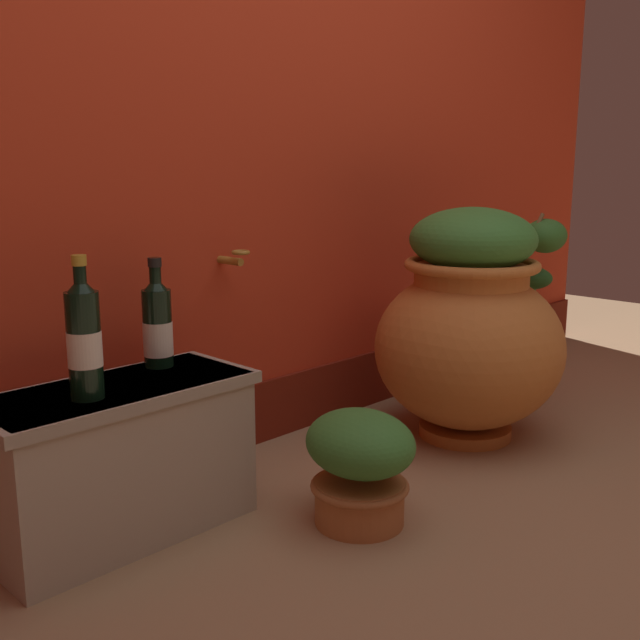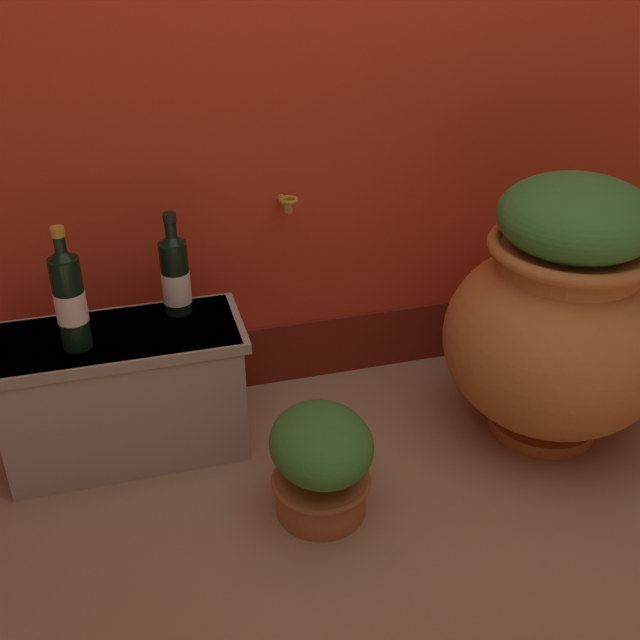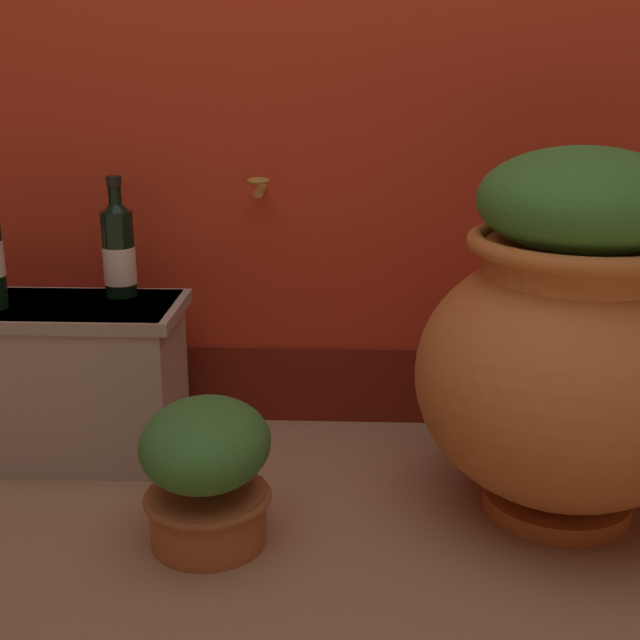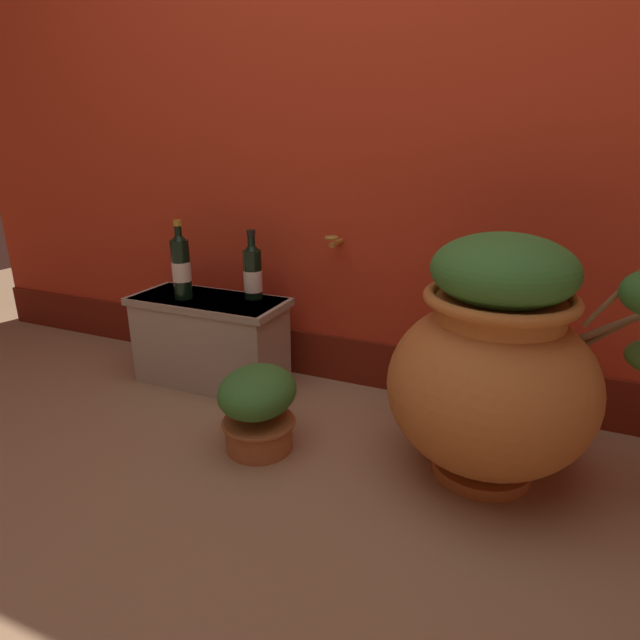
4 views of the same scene
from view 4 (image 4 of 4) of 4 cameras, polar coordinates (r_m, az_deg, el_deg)
ground_plane at (r=1.52m, az=-9.13°, el=-23.98°), size 7.00×7.00×0.00m
back_wall at (r=2.23m, az=7.30°, el=25.52°), size 4.40×0.33×2.60m
terracotta_urn at (r=1.69m, az=18.78°, el=-4.85°), size 0.90×0.64×0.79m
stone_ledge at (r=2.35m, az=-11.82°, el=-1.87°), size 0.68×0.30×0.39m
wine_bottle_left at (r=2.23m, az=-7.35°, el=5.30°), size 0.08×0.08×0.29m
wine_bottle_middle at (r=2.28m, az=-14.90°, el=5.82°), size 0.08×0.08×0.33m
potted_shrub at (r=1.84m, az=-6.77°, el=-9.31°), size 0.26×0.30×0.30m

